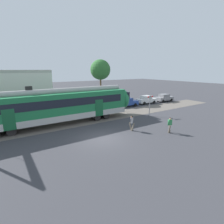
# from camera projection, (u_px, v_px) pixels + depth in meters

# --- Properties ---
(ground_plane) EXTENTS (160.00, 160.00, 0.00)m
(ground_plane) POSITION_uv_depth(u_px,v_px,m) (103.00, 139.00, 16.67)
(ground_plane) COLOR #38383D
(pedestrian_grey) EXTENTS (0.45, 0.69, 1.67)m
(pedestrian_grey) POSITION_uv_depth(u_px,v_px,m) (132.00, 122.00, 18.72)
(pedestrian_grey) COLOR #6B6051
(pedestrian_grey) RESTS_ON ground
(pedestrian_green) EXTENTS (0.64, 0.58, 1.67)m
(pedestrian_green) POSITION_uv_depth(u_px,v_px,m) (170.00, 124.00, 18.05)
(pedestrian_green) COLOR #6B6051
(pedestrian_green) RESTS_ON ground
(parked_car_blue) EXTENTS (4.07, 1.89, 1.54)m
(parked_car_blue) POSITION_uv_depth(u_px,v_px,m) (127.00, 102.00, 31.11)
(parked_car_blue) COLOR #284799
(parked_car_blue) RESTS_ON ground
(parked_car_white) EXTENTS (4.06, 1.88, 1.54)m
(parked_car_white) POSITION_uv_depth(u_px,v_px,m) (146.00, 100.00, 33.67)
(parked_car_white) COLOR silver
(parked_car_white) RESTS_ON ground
(parked_car_grey) EXTENTS (4.01, 1.78, 1.54)m
(parked_car_grey) POSITION_uv_depth(u_px,v_px,m) (164.00, 98.00, 35.91)
(parked_car_grey) COLOR gray
(parked_car_grey) RESTS_ON ground
(crossing_signal) EXTENTS (0.96, 0.22, 3.00)m
(crossing_signal) POSITION_uv_depth(u_px,v_px,m) (150.00, 102.00, 24.48)
(crossing_signal) COLOR gray
(crossing_signal) RESTS_ON ground
(street_tree_right) EXTENTS (4.01, 4.01, 8.41)m
(street_tree_right) POSITION_uv_depth(u_px,v_px,m) (100.00, 70.00, 34.84)
(street_tree_right) COLOR brown
(street_tree_right) RESTS_ON ground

